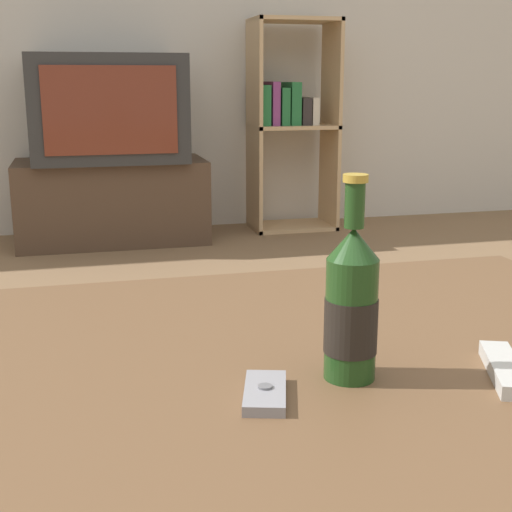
{
  "coord_description": "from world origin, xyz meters",
  "views": [
    {
      "loc": [
        -0.28,
        -0.94,
        0.81
      ],
      "look_at": [
        0.01,
        0.19,
        0.52
      ],
      "focal_mm": 50.0,
      "sensor_mm": 36.0,
      "label": 1
    }
  ],
  "objects_px": {
    "tv_stand": "(112,201)",
    "remote_control": "(505,369)",
    "television": "(108,108)",
    "bookshelf": "(290,120)",
    "cell_phone": "(265,393)",
    "beer_bottle": "(351,306)"
  },
  "relations": [
    {
      "from": "television",
      "to": "beer_bottle",
      "type": "distance_m",
      "value": 2.83
    },
    {
      "from": "cell_phone",
      "to": "remote_control",
      "type": "distance_m",
      "value": 0.33
    },
    {
      "from": "cell_phone",
      "to": "remote_control",
      "type": "relative_size",
      "value": 0.74
    },
    {
      "from": "cell_phone",
      "to": "television",
      "type": "bearing_deg",
      "value": 107.48
    },
    {
      "from": "television",
      "to": "cell_phone",
      "type": "bearing_deg",
      "value": -89.22
    },
    {
      "from": "bookshelf",
      "to": "cell_phone",
      "type": "distance_m",
      "value": 3.1
    },
    {
      "from": "beer_bottle",
      "to": "tv_stand",
      "type": "bearing_deg",
      "value": 93.35
    },
    {
      "from": "tv_stand",
      "to": "cell_phone",
      "type": "height_order",
      "value": "cell_phone"
    },
    {
      "from": "bookshelf",
      "to": "beer_bottle",
      "type": "height_order",
      "value": "bookshelf"
    },
    {
      "from": "tv_stand",
      "to": "beer_bottle",
      "type": "distance_m",
      "value": 2.84
    },
    {
      "from": "tv_stand",
      "to": "bookshelf",
      "type": "relative_size",
      "value": 0.84
    },
    {
      "from": "television",
      "to": "bookshelf",
      "type": "height_order",
      "value": "bookshelf"
    },
    {
      "from": "television",
      "to": "beer_bottle",
      "type": "bearing_deg",
      "value": -86.64
    },
    {
      "from": "beer_bottle",
      "to": "remote_control",
      "type": "xyz_separation_m",
      "value": [
        0.21,
        -0.05,
        -0.09
      ]
    },
    {
      "from": "television",
      "to": "beer_bottle",
      "type": "height_order",
      "value": "television"
    },
    {
      "from": "beer_bottle",
      "to": "cell_phone",
      "type": "relative_size",
      "value": 2.25
    },
    {
      "from": "beer_bottle",
      "to": "cell_phone",
      "type": "distance_m",
      "value": 0.16
    },
    {
      "from": "cell_phone",
      "to": "tv_stand",
      "type": "bearing_deg",
      "value": 107.48
    },
    {
      "from": "tv_stand",
      "to": "remote_control",
      "type": "bearing_deg",
      "value": -82.64
    },
    {
      "from": "tv_stand",
      "to": "beer_bottle",
      "type": "xyz_separation_m",
      "value": [
        0.17,
        -2.82,
        0.31
      ]
    },
    {
      "from": "tv_stand",
      "to": "television",
      "type": "relative_size",
      "value": 1.27
    },
    {
      "from": "bookshelf",
      "to": "beer_bottle",
      "type": "relative_size",
      "value": 4.08
    }
  ]
}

